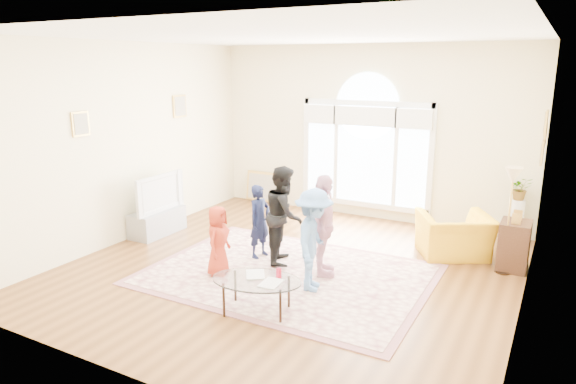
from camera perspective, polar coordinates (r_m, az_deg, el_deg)
The scene contains 18 objects.
ground at distance 7.41m, azimuth 0.21°, elevation -8.56°, with size 6.00×6.00×0.00m, color #553215.
room_shell at distance 9.51m, azimuth 8.44°, elevation 6.18°, with size 6.00×6.00×6.00m.
area_rug at distance 7.22m, azimuth -0.03°, elevation -9.12°, with size 3.60×2.60×0.02m, color beige.
rug_border at distance 7.22m, azimuth -0.03°, elevation -9.15°, with size 3.80×2.80×0.01m, color #935C5F.
tv_console at distance 9.10m, azimuth -14.31°, elevation -3.24°, with size 0.45×1.00×0.42m, color gray.
television at distance 8.96m, azimuth -14.48°, elevation -0.04°, with size 0.17×1.10×0.63m.
coffee_table at distance 6.06m, azimuth -3.50°, elevation -9.83°, with size 1.20×0.92×0.54m.
armchair at distance 8.17m, azimuth 17.99°, elevation -4.63°, with size 1.01×0.88×0.66m, color gold.
side_cabinet at distance 7.97m, azimuth 23.81°, elevation -5.46°, with size 0.40×0.50×0.70m, color black.
floor_lamp at distance 7.52m, azimuth 23.67°, elevation 0.83°, with size 0.28×0.28×1.51m.
plant_pedestal at distance 9.23m, azimuth 24.07°, elevation -2.90°, with size 0.20×0.20×0.70m, color white.
potted_plant at distance 9.10m, azimuth 24.41°, elevation 0.35°, with size 0.34×0.30×0.38m, color #33722D.
leaning_picture at distance 10.82m, azimuth -2.69°, elevation -1.20°, with size 0.80×0.05×0.62m, color tan.
child_red at distance 7.09m, azimuth -7.77°, elevation -5.37°, with size 0.48×0.31×0.98m, color #A52D1A.
child_navy at distance 7.65m, azimuth -3.17°, elevation -3.27°, with size 0.40×0.26×1.10m, color black.
child_black at distance 7.42m, azimuth -0.42°, elevation -2.53°, with size 0.69×0.54×1.42m, color black.
child_pink at distance 6.96m, azimuth 3.94°, elevation -3.76°, with size 0.82×0.34×1.41m, color #E29FB6.
child_blue at distance 6.52m, azimuth 2.86°, elevation -5.34°, with size 0.86×0.49×1.33m, color #5883C3.
Camera 1 is at (3.24, -6.02, 2.86)m, focal length 32.00 mm.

